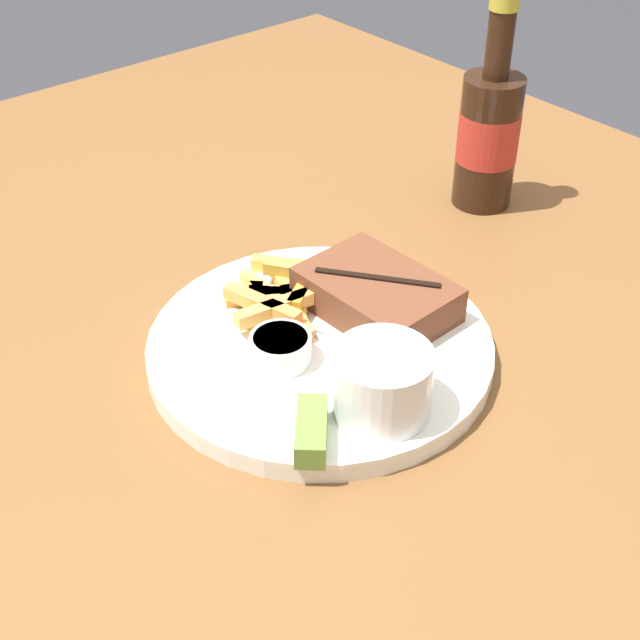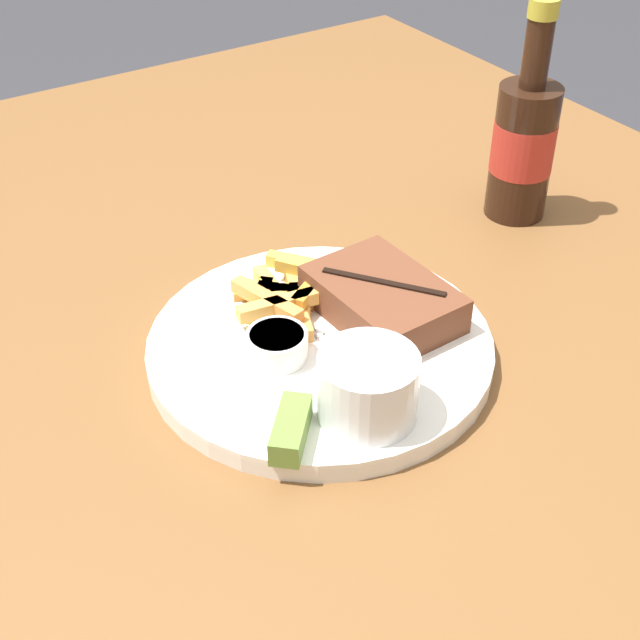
# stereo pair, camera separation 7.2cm
# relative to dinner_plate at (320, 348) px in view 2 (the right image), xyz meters

# --- Properties ---
(dining_table) EXTENTS (1.35, 1.13, 0.75)m
(dining_table) POSITION_rel_dinner_plate_xyz_m (0.00, 0.00, -0.08)
(dining_table) COLOR brown
(dining_table) RESTS_ON ground_plane
(dinner_plate) EXTENTS (0.29, 0.29, 0.02)m
(dinner_plate) POSITION_rel_dinner_plate_xyz_m (0.00, 0.00, 0.00)
(dinner_plate) COLOR white
(dinner_plate) RESTS_ON dining_table
(steak_portion) EXTENTS (0.13, 0.09, 0.03)m
(steak_portion) POSITION_rel_dinner_plate_xyz_m (0.00, 0.06, 0.03)
(steak_portion) COLOR brown
(steak_portion) RESTS_ON dinner_plate
(fries_pile) EXTENTS (0.13, 0.12, 0.02)m
(fries_pile) POSITION_rel_dinner_plate_xyz_m (-0.06, 0.01, 0.02)
(fries_pile) COLOR gold
(fries_pile) RESTS_ON dinner_plate
(coleslaw_cup) EXTENTS (0.08, 0.08, 0.05)m
(coleslaw_cup) POSITION_rel_dinner_plate_xyz_m (0.09, -0.02, 0.04)
(coleslaw_cup) COLOR white
(coleslaw_cup) RESTS_ON dinner_plate
(dipping_sauce_cup) EXTENTS (0.05, 0.05, 0.02)m
(dipping_sauce_cup) POSITION_rel_dinner_plate_xyz_m (0.00, -0.04, 0.02)
(dipping_sauce_cup) COLOR silver
(dipping_sauce_cup) RESTS_ON dinner_plate
(pickle_spear) EXTENTS (0.06, 0.06, 0.02)m
(pickle_spear) POSITION_rel_dinner_plate_xyz_m (0.09, -0.08, 0.02)
(pickle_spear) COLOR olive
(pickle_spear) RESTS_ON dinner_plate
(fork_utensil) EXTENTS (0.13, 0.06, 0.00)m
(fork_utensil) POSITION_rel_dinner_plate_xyz_m (-0.07, -0.03, 0.01)
(fork_utensil) COLOR #B7B7BC
(fork_utensil) RESTS_ON dinner_plate
(beer_bottle) EXTENTS (0.06, 0.06, 0.22)m
(beer_bottle) POSITION_rel_dinner_plate_xyz_m (-0.09, 0.30, 0.07)
(beer_bottle) COLOR black
(beer_bottle) RESTS_ON dining_table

